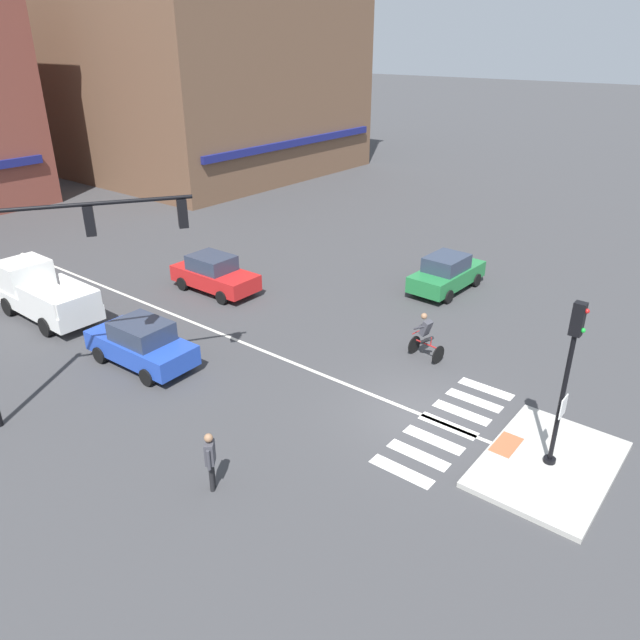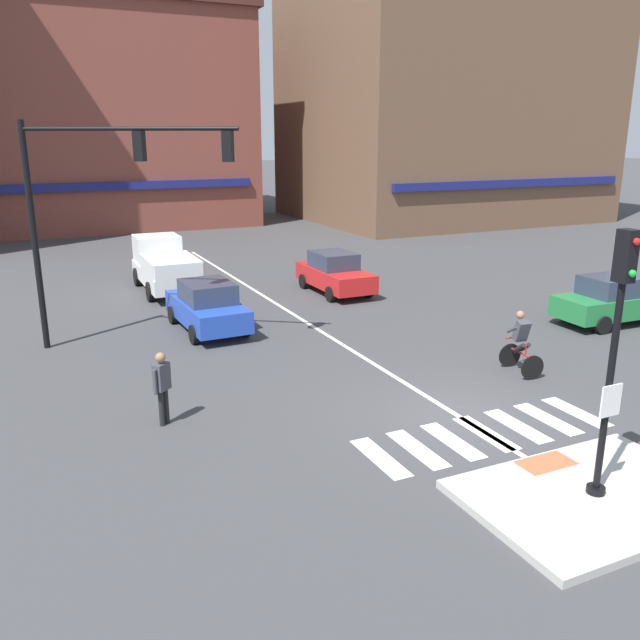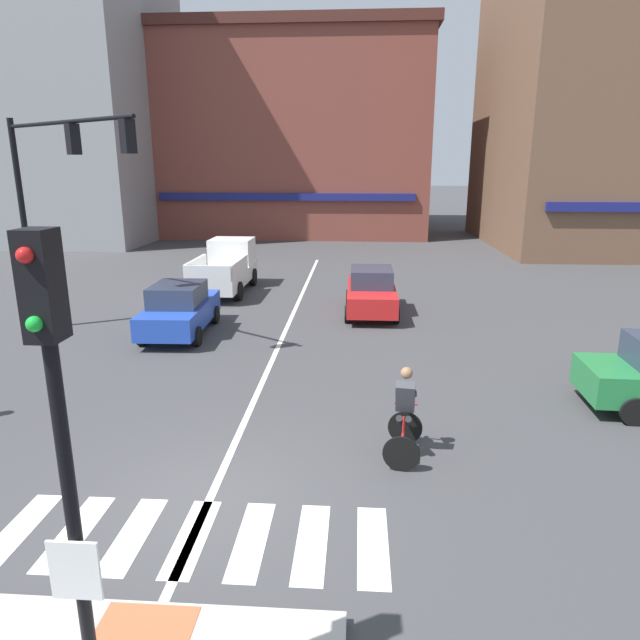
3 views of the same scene
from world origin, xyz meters
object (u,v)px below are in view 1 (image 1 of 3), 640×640
at_px(traffic_light_mast, 42,270).
at_px(pedestrian_at_curb_left, 210,457).
at_px(car_red_eastbound_far, 214,274).
at_px(pickup_truck_white_westbound_distant, 41,293).
at_px(cyclist, 426,335).
at_px(car_blue_westbound_far, 141,343).
at_px(car_green_cross_right, 447,273).
at_px(signal_pole, 568,371).

xyz_separation_m(traffic_light_mast, pedestrian_at_curb_left, (0.39, -5.85, -3.65)).
relative_size(traffic_light_mast, car_red_eastbound_far, 1.60).
bearing_deg(pickup_truck_white_westbound_distant, pedestrian_at_curb_left, -102.17).
bearing_deg(cyclist, car_red_eastbound_far, 92.18).
distance_m(car_blue_westbound_far, car_green_cross_right, 13.58).
height_order(car_red_eastbound_far, car_blue_westbound_far, same).
bearing_deg(cyclist, traffic_light_mast, 145.94).
height_order(car_blue_westbound_far, car_green_cross_right, same).
bearing_deg(cyclist, signal_pole, -119.93).
relative_size(car_blue_westbound_far, pickup_truck_white_westbound_distant, 0.81).
height_order(car_blue_westbound_far, pedestrian_at_curb_left, pedestrian_at_curb_left).
bearing_deg(traffic_light_mast, car_red_eastbound_far, 22.19).
bearing_deg(cyclist, pedestrian_at_curb_left, 175.46).
height_order(signal_pole, car_green_cross_right, signal_pole).
xyz_separation_m(signal_pole, pickup_truck_white_westbound_distant, (-3.29, 19.58, -1.95)).
bearing_deg(car_green_cross_right, car_red_eastbound_far, 129.04).
bearing_deg(pickup_truck_white_westbound_distant, car_green_cross_right, -42.57).
distance_m(traffic_light_mast, pedestrian_at_curb_left, 6.91).
bearing_deg(traffic_light_mast, signal_pole, -61.83).
relative_size(car_red_eastbound_far, cyclist, 2.44).
height_order(traffic_light_mast, car_blue_westbound_far, traffic_light_mast).
bearing_deg(car_red_eastbound_far, pickup_truck_white_westbound_distant, 149.73).
bearing_deg(car_red_eastbound_far, car_blue_westbound_far, -153.78).
xyz_separation_m(car_green_cross_right, pedestrian_at_curb_left, (-15.48, -1.64, 0.17)).
distance_m(cyclist, pedestrian_at_curb_left, 9.40).
bearing_deg(car_green_cross_right, cyclist, -158.71).
bearing_deg(traffic_light_mast, pickup_truck_white_westbound_distant, 66.28).
relative_size(signal_pole, car_green_cross_right, 1.11).
xyz_separation_m(car_red_eastbound_far, pickup_truck_white_westbound_distant, (-6.11, 3.57, 0.17)).
bearing_deg(cyclist, car_blue_westbound_far, 131.31).
bearing_deg(car_red_eastbound_far, traffic_light_mast, -157.81).
xyz_separation_m(traffic_light_mast, pickup_truck_white_westbound_distant, (3.24, 7.38, -3.65)).
height_order(traffic_light_mast, pickup_truck_white_westbound_distant, traffic_light_mast).
distance_m(traffic_light_mast, car_blue_westbound_far, 5.08).
bearing_deg(signal_pole, cyclist, 60.07).
height_order(car_green_cross_right, pedestrian_at_curb_left, pedestrian_at_curb_left).
xyz_separation_m(car_red_eastbound_far, car_blue_westbound_far, (-6.11, -3.01, 0.00)).
height_order(signal_pole, pickup_truck_white_westbound_distant, signal_pole).
relative_size(car_blue_westbound_far, pedestrian_at_curb_left, 2.49).
relative_size(signal_pole, pedestrian_at_curb_left, 2.76).
xyz_separation_m(traffic_light_mast, car_green_cross_right, (15.87, -4.21, -3.82)).
bearing_deg(pedestrian_at_curb_left, car_green_cross_right, 6.05).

